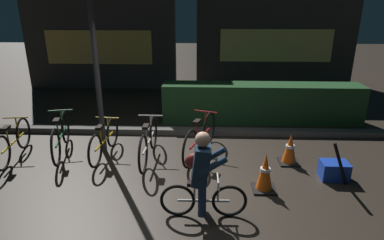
{
  "coord_description": "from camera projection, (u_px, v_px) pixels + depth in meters",
  "views": [
    {
      "loc": [
        0.4,
        -4.59,
        2.76
      ],
      "look_at": [
        0.2,
        0.6,
        0.9
      ],
      "focal_mm": 30.4,
      "sensor_mm": 36.0,
      "label": 1
    }
  ],
  "objects": [
    {
      "name": "ground_plane",
      "position": [
        178.0,
        184.0,
        5.27
      ],
      "size": [
        40.0,
        40.0,
        0.0
      ],
      "primitive_type": "plane",
      "color": "#2D261E"
    },
    {
      "name": "sidewalk_curb",
      "position": [
        186.0,
        131.0,
        7.32
      ],
      "size": [
        12.0,
        0.24,
        0.12
      ],
      "primitive_type": "cube",
      "color": "#56544F",
      "rests_on": "ground"
    },
    {
      "name": "hedge_row",
      "position": [
        261.0,
        103.0,
        7.96
      ],
      "size": [
        4.8,
        0.7,
        0.94
      ],
      "primitive_type": "cube",
      "color": "#214723",
      "rests_on": "ground"
    },
    {
      "name": "storefront_left",
      "position": [
        99.0,
        18.0,
        10.71
      ],
      "size": [
        5.04,
        0.54,
        4.63
      ],
      "color": "#383330",
      "rests_on": "ground"
    },
    {
      "name": "storefront_right",
      "position": [
        276.0,
        24.0,
        11.23
      ],
      "size": [
        5.49,
        0.54,
        4.19
      ],
      "color": "#383330",
      "rests_on": "ground"
    },
    {
      "name": "street_post",
      "position": [
        98.0,
        79.0,
        5.96
      ],
      "size": [
        0.1,
        0.1,
        2.92
      ],
      "primitive_type": "cylinder",
      "color": "#2D2D33",
      "rests_on": "ground"
    },
    {
      "name": "parked_bike_leftmost",
      "position": [
        13.0,
        142.0,
        6.07
      ],
      "size": [
        0.46,
        1.57,
        0.73
      ],
      "rotation": [
        0.0,
        0.0,
        1.7
      ],
      "color": "black",
      "rests_on": "ground"
    },
    {
      "name": "parked_bike_left_mid",
      "position": [
        61.0,
        136.0,
        6.27
      ],
      "size": [
        0.52,
        1.7,
        0.8
      ],
      "rotation": [
        0.0,
        0.0,
        1.81
      ],
      "color": "black",
      "rests_on": "ground"
    },
    {
      "name": "parked_bike_center_left",
      "position": [
        104.0,
        140.0,
        6.17
      ],
      "size": [
        0.46,
        1.52,
        0.7
      ],
      "rotation": [
        0.0,
        0.0,
        1.5
      ],
      "color": "black",
      "rests_on": "ground"
    },
    {
      "name": "parked_bike_center_right",
      "position": [
        149.0,
        142.0,
        6.01
      ],
      "size": [
        0.46,
        1.71,
        0.79
      ],
      "rotation": [
        0.0,
        0.0,
        1.55
      ],
      "color": "black",
      "rests_on": "ground"
    },
    {
      "name": "parked_bike_right_mid",
      "position": [
        200.0,
        137.0,
        6.18
      ],
      "size": [
        0.63,
        1.68,
        0.81
      ],
      "rotation": [
        0.0,
        0.0,
        1.24
      ],
      "color": "black",
      "rests_on": "ground"
    },
    {
      "name": "traffic_cone_near",
      "position": [
        265.0,
        173.0,
        5.02
      ],
      "size": [
        0.36,
        0.36,
        0.62
      ],
      "color": "black",
      "rests_on": "ground"
    },
    {
      "name": "traffic_cone_far",
      "position": [
        290.0,
        149.0,
        5.89
      ],
      "size": [
        0.36,
        0.36,
        0.58
      ],
      "color": "black",
      "rests_on": "ground"
    },
    {
      "name": "blue_crate",
      "position": [
        334.0,
        170.0,
        5.41
      ],
      "size": [
        0.45,
        0.33,
        0.3
      ],
      "primitive_type": "cube",
      "rotation": [
        0.0,
        0.0,
        -0.02
      ],
      "color": "#193DB7",
      "rests_on": "ground"
    },
    {
      "name": "cyclist",
      "position": [
        202.0,
        175.0,
        4.3
      ],
      "size": [
        1.19,
        0.51,
        1.25
      ],
      "rotation": [
        0.0,
        0.0,
        0.02
      ],
      "color": "black",
      "rests_on": "ground"
    },
    {
      "name": "closed_umbrella",
      "position": [
        340.0,
        164.0,
        5.09
      ],
      "size": [
        0.39,
        0.18,
        0.79
      ],
      "primitive_type": "cylinder",
      "rotation": [
        0.0,
        0.43,
        3.48
      ],
      "color": "black",
      "rests_on": "ground"
    }
  ]
}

